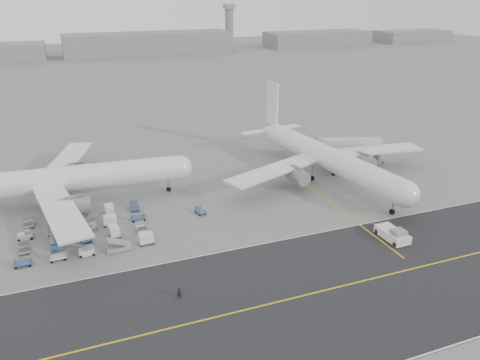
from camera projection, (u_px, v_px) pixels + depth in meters
name	position (u px, v px, depth m)	size (l,w,h in m)	color
ground	(204.00, 248.00, 80.25)	(700.00, 700.00, 0.00)	gray
taxiway	(275.00, 303.00, 66.38)	(220.00, 59.00, 0.03)	#29282B
horizon_buildings	(134.00, 55.00, 314.75)	(520.00, 28.00, 28.00)	gray
control_tower	(229.00, 26.00, 336.09)	(7.00, 7.00, 31.25)	gray
airliner_a	(62.00, 179.00, 95.07)	(53.88, 53.13, 18.58)	white
airliner_b	(325.00, 157.00, 107.87)	(53.13, 54.03, 18.69)	white
pushback_tug	(393.00, 234.00, 82.80)	(3.27, 8.57, 2.45)	silver
jet_bridge	(350.00, 146.00, 118.13)	(17.37, 8.41, 6.55)	gray
gse_cluster	(86.00, 235.00, 84.61)	(27.77, 21.99, 2.06)	gray
stray_dolly	(200.00, 214.00, 92.61)	(1.43, 2.32, 1.43)	silver
ground_crew_a	(179.00, 293.00, 66.95)	(0.65, 0.43, 1.79)	black
ground_crew_b	(379.00, 227.00, 85.49)	(0.89, 0.69, 1.83)	yellow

